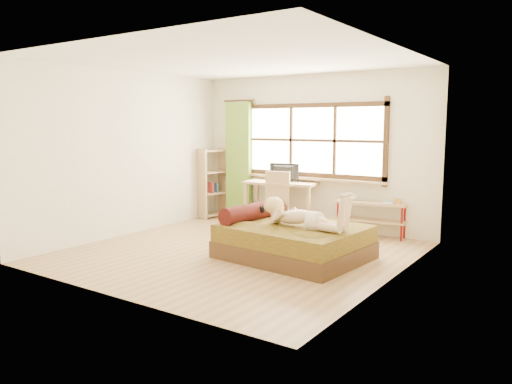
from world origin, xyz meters
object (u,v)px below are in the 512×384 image
Objects in this scene: bed at (291,240)px; pipe_shelf at (372,211)px; kitten at (255,211)px; chair at (275,198)px; desk at (282,188)px; bookshelf at (212,183)px; woman at (302,207)px.

pipe_shelf is (0.43, 1.87, 0.17)m from bed.
chair is (-0.47, 1.29, -0.00)m from kitten.
bed is at bearing -63.81° from desk.
desk is 1.35× the size of chair.
bookshelf is (-2.17, 1.67, 0.12)m from kitten.
desk reaches higher than bed.
desk is (-0.55, 1.65, 0.14)m from kitten.
desk is at bearing 177.92° from pipe_shelf.
woman is at bearing -10.20° from bed.
desk reaches higher than kitten.
kitten is 0.27× the size of chair.
pipe_shelf is (1.10, 1.77, -0.15)m from kitten.
bed is 7.13× the size of kitten.
bed is 3.38m from bookshelf.
kitten is 2.09m from pipe_shelf.
woman is 0.93× the size of desk.
woman is at bearing -19.33° from bookshelf.
chair reaches higher than desk.
bed is 1.93× the size of chair.
pipe_shelf is at bearing 8.12° from chair.
pipe_shelf is at bearing -4.67° from desk.
bed is 0.75m from kitten.
kitten is at bearing -128.10° from pipe_shelf.
kitten is at bearing 175.52° from woman.
kitten reaches higher than pipe_shelf.
desk is at bearing 113.79° from kitten.
bookshelf is at bearing 153.47° from bed.
desk is at bearing 130.36° from bed.
bookshelf reaches higher than woman.
kitten is 1.75m from desk.
desk is (-1.42, 1.80, -0.03)m from woman.
pipe_shelf is (1.57, 0.48, -0.15)m from chair.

